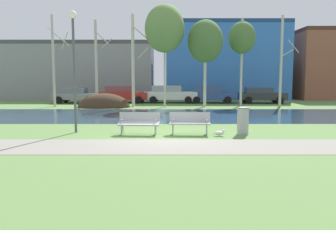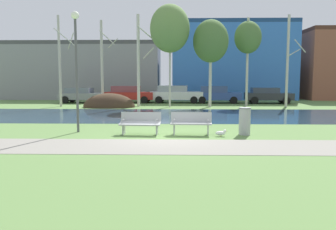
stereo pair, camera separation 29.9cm
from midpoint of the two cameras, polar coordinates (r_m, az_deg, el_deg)
ground_plane at (r=22.66m, az=0.78°, el=0.63°), size 120.00×120.00×0.00m
paved_path_strip at (r=10.97m, az=-0.05°, el=-5.31°), size 60.00×2.47×0.01m
river_band at (r=20.26m, az=0.68°, el=-0.02°), size 80.00×7.89×0.01m
soil_mound at (r=26.32m, az=-9.56°, el=1.31°), size 4.00×2.50×2.14m
bench_left at (r=13.27m, az=-4.04°, el=-1.28°), size 1.63×0.65×0.87m
bench_right at (r=13.22m, az=4.56°, el=-1.31°), size 1.63×0.65×0.87m
trash_bin at (r=13.52m, az=13.41°, el=-0.94°), size 0.47×0.47×1.07m
seagull at (r=13.00m, az=9.58°, el=-3.01°), size 0.46×0.17×0.27m
streetlamp at (r=14.22m, az=-14.66°, el=10.39°), size 0.32×0.32×4.85m
birch_far_left at (r=27.73m, az=-17.43°, el=8.83°), size 1.44×2.51×7.01m
birch_left at (r=27.38m, az=-10.69°, el=8.73°), size 1.43×2.40×6.71m
birch_center_left at (r=26.83m, az=-4.61°, el=9.27°), size 1.47×2.58×7.13m
birch_center at (r=26.33m, az=0.65°, el=14.35°), size 3.00×3.00×7.75m
birch_center_right at (r=26.64m, az=7.55°, el=12.20°), size 2.71×2.71×6.66m
birch_right at (r=28.02m, az=13.63°, el=12.52°), size 2.11×2.11×6.94m
birch_far_right at (r=28.00m, az=19.87°, el=8.62°), size 1.44×2.23×7.03m
parked_van_nearest_grey at (r=31.37m, az=-14.03°, el=3.32°), size 4.11×2.15×1.36m
parked_sedan_second_red at (r=30.97m, az=-6.34°, el=3.55°), size 4.50×2.16×1.52m
parked_hatch_third_white at (r=30.63m, az=1.62°, el=3.60°), size 4.81×2.31×1.56m
parked_wagon_fourth_blue at (r=30.67m, az=8.43°, el=3.49°), size 4.25×2.20×1.52m
parked_suv_fifth_dark at (r=31.18m, az=16.70°, el=3.25°), size 4.16×2.25×1.39m
building_grey_warehouse at (r=38.71m, az=-13.57°, el=7.22°), size 16.41×6.41×6.04m
building_blue_store at (r=38.21m, az=10.71°, el=8.85°), size 12.68×7.28×8.10m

